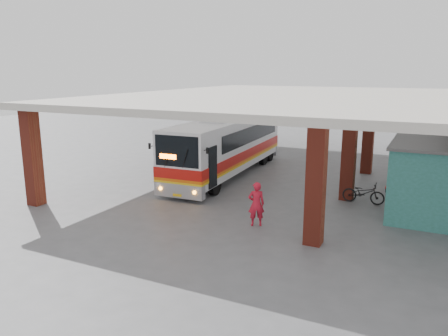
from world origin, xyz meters
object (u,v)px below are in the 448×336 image
object	(u,v)px
pedestrian	(256,204)
motorcycle	(363,193)
coach_bus	(227,145)
red_chair	(392,185)

from	to	relation	value
pedestrian	motorcycle	bearing A→B (deg)	-153.26
motorcycle	pedestrian	bearing A→B (deg)	147.05
motorcycle	pedestrian	size ratio (longest dim) A/B	1.06
coach_bus	red_chair	distance (m)	9.11
red_chair	coach_bus	bearing A→B (deg)	-179.05
coach_bus	red_chair	world-z (taller)	coach_bus
coach_bus	motorcycle	distance (m)	8.41
red_chair	pedestrian	bearing A→B (deg)	-120.83
pedestrian	red_chair	xyz separation A→B (m)	(4.30, 7.42, -0.52)
motorcycle	red_chair	distance (m)	2.73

